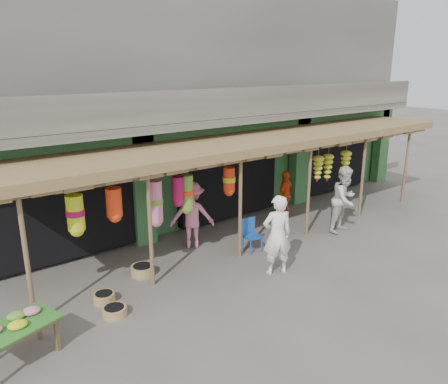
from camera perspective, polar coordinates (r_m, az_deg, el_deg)
ground at (r=12.35m, az=6.87°, el=-6.19°), size 80.00×80.00×0.00m
building at (r=15.31m, az=-5.76°, el=11.25°), size 16.40×6.80×7.00m
awning at (r=12.08m, az=4.10°, el=6.17°), size 14.00×2.70×2.79m
flower_table at (r=8.11m, az=-25.60°, el=-15.59°), size 1.47×1.12×0.78m
blue_chair at (r=11.46m, az=3.50°, el=-5.34°), size 0.45×0.46×0.86m
basket_left at (r=10.45m, az=-10.57°, el=-10.03°), size 0.67×0.67×0.23m
basket_mid at (r=9.04m, az=-14.11°, el=-14.90°), size 0.49×0.49×0.18m
basket_right at (r=9.54m, az=-15.37°, el=-13.18°), size 0.52×0.52×0.20m
person_front at (r=10.10m, az=6.95°, el=-5.61°), size 0.81×0.68×1.90m
person_right at (r=13.03m, az=15.48°, el=-0.95°), size 1.04×0.87×1.93m
person_vendor at (r=13.83m, az=7.99°, el=-0.34°), size 0.98×0.66×1.55m
person_shopper at (r=11.52m, az=-4.20°, el=-3.00°), size 1.34×1.20×1.80m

